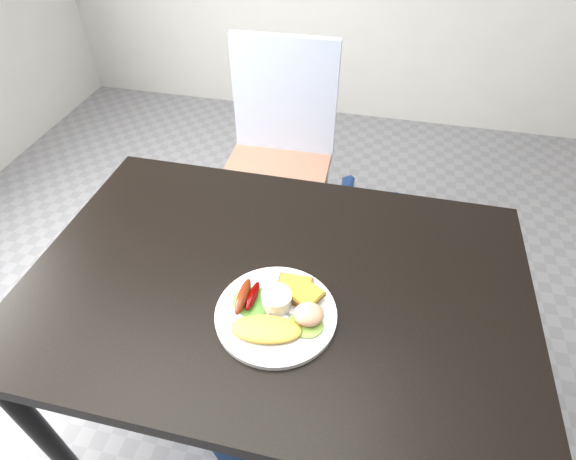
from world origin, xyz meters
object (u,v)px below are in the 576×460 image
Objects in this scene: dining_chair at (275,177)px; person at (314,189)px; dining_table at (277,284)px; plate at (276,314)px.

person is at bearing -58.30° from dining_chair.
person is (0.01, 0.45, -0.05)m from dining_table.
plate is at bearing -76.78° from dining_table.
person reaches higher than dining_chair.
dining_table is 0.11m from plate.
dining_table is 0.86m from dining_chair.
dining_table reaches higher than dining_chair.
plate is (0.01, -0.56, 0.07)m from person.
dining_table is at bearing 103.80° from person.
dining_chair is at bearing -41.52° from person.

